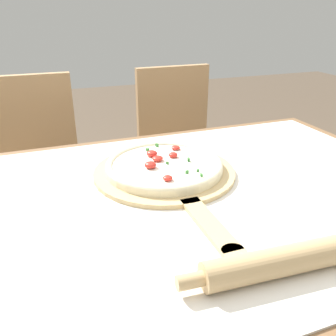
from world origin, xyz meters
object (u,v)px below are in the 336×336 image
object	(u,v)px
rolling_pin	(302,257)
chair_right	(179,145)
pizza	(164,165)
pizza_peel	(167,175)
chair_left	(38,163)

from	to	relation	value
rolling_pin	chair_right	size ratio (longest dim) A/B	0.51
pizza	rolling_pin	distance (m)	0.47
pizza_peel	pizza	bearing A→B (deg)	90.22
pizza_peel	pizza	distance (m)	0.03
pizza	chair_right	xyz separation A→B (m)	(0.34, 0.73, -0.24)
pizza_peel	rolling_pin	bearing A→B (deg)	-77.81
rolling_pin	chair_left	size ratio (longest dim) A/B	0.51
pizza_peel	chair_right	bearing A→B (deg)	65.54
pizza	chair_left	bearing A→B (deg)	115.23
rolling_pin	pizza_peel	bearing A→B (deg)	102.19
pizza	chair_left	xyz separation A→B (m)	(-0.34, 0.73, -0.24)
pizza	chair_right	world-z (taller)	chair_right
pizza_peel	rolling_pin	xyz separation A→B (m)	(0.09, -0.43, 0.02)
rolling_pin	chair_right	xyz separation A→B (m)	(0.25, 1.19, -0.24)
pizza_peel	rolling_pin	world-z (taller)	rolling_pin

